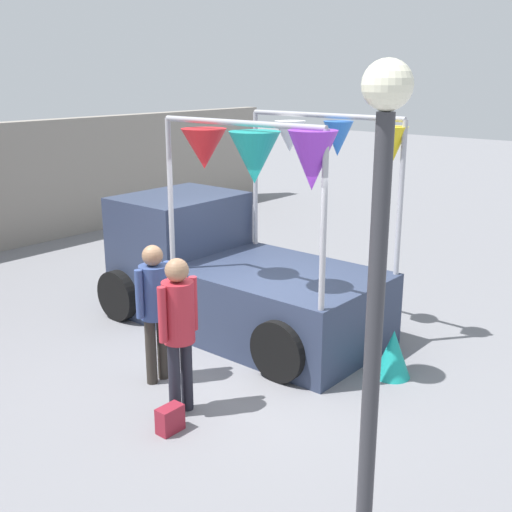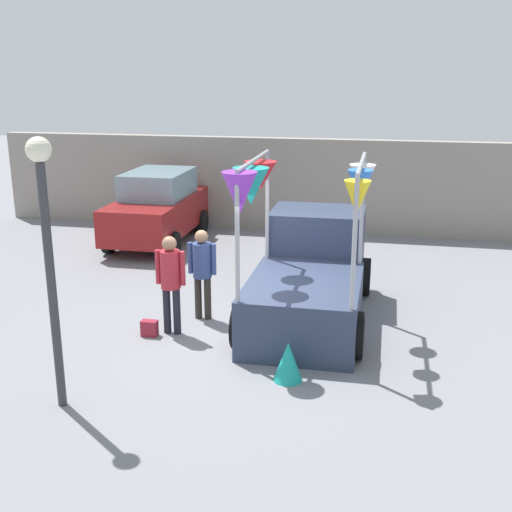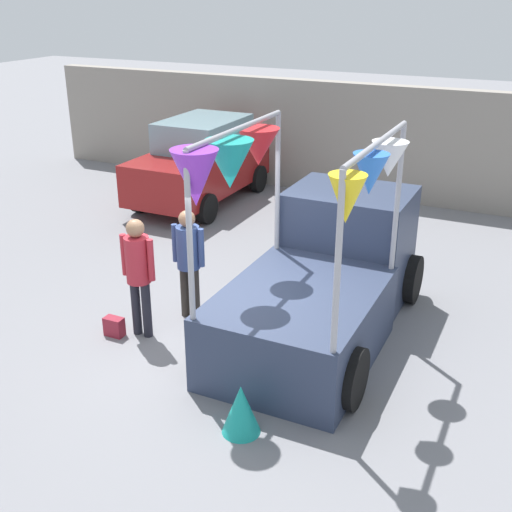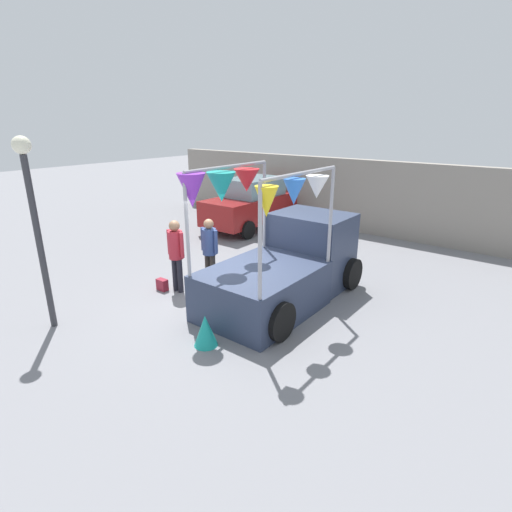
{
  "view_description": "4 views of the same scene",
  "coord_description": "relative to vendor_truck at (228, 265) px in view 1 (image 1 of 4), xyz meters",
  "views": [
    {
      "loc": [
        -5.58,
        -4.92,
        3.58
      ],
      "look_at": [
        0.31,
        0.05,
        1.36
      ],
      "focal_mm": 45.0,
      "sensor_mm": 36.0,
      "label": 1
    },
    {
      "loc": [
        2.21,
        -10.15,
        4.47
      ],
      "look_at": [
        0.07,
        0.29,
        1.33
      ],
      "focal_mm": 45.0,
      "sensor_mm": 36.0,
      "label": 2
    },
    {
      "loc": [
        3.62,
        -6.81,
        4.62
      ],
      "look_at": [
        0.27,
        0.21,
        1.33
      ],
      "focal_mm": 45.0,
      "sensor_mm": 36.0,
      "label": 3
    },
    {
      "loc": [
        5.59,
        -6.07,
        3.92
      ],
      "look_at": [
        0.65,
        0.27,
        1.17
      ],
      "focal_mm": 28.0,
      "sensor_mm": 36.0,
      "label": 4
    }
  ],
  "objects": [
    {
      "name": "person_vendor",
      "position": [
        -1.89,
        -0.58,
        0.13
      ],
      "size": [
        0.53,
        0.34,
        1.69
      ],
      "color": "#2D2823",
      "rests_on": "ground"
    },
    {
      "name": "handbag",
      "position": [
        -2.58,
        -1.55,
        -0.75
      ],
      "size": [
        0.28,
        0.16,
        0.28
      ],
      "primitive_type": "cube",
      "color": "maroon",
      "rests_on": "ground"
    },
    {
      "name": "vendor_truck",
      "position": [
        0.0,
        0.0,
        0.0
      ],
      "size": [
        2.44,
        4.16,
        3.05
      ],
      "color": "#2D3851",
      "rests_on": "ground"
    },
    {
      "name": "street_lamp",
      "position": [
        -2.91,
        -4.04,
        1.52
      ],
      "size": [
        0.32,
        0.32,
        3.66
      ],
      "color": "#333338",
      "rests_on": "ground"
    },
    {
      "name": "folded_kite_bundle_teal",
      "position": [
        0.02,
        -2.69,
        -0.59
      ],
      "size": [
        0.62,
        0.62,
        0.6
      ],
      "primitive_type": "cone",
      "rotation": [
        0.0,
        0.0,
        2.5
      ],
      "color": "teal",
      "rests_on": "ground"
    },
    {
      "name": "person_customer",
      "position": [
        -2.23,
        -1.35,
        0.17
      ],
      "size": [
        0.53,
        0.34,
        1.75
      ],
      "color": "black",
      "rests_on": "ground"
    },
    {
      "name": "ground_plane",
      "position": [
        -0.92,
        -1.1,
        -0.89
      ],
      "size": [
        60.0,
        60.0,
        0.0
      ],
      "primitive_type": "plane",
      "color": "slate"
    }
  ]
}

